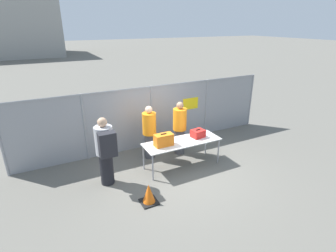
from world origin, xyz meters
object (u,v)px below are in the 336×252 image
Objects in this scene: traveler_hooded at (105,150)px; security_worker_far at (149,132)px; security_worker_near at (180,127)px; inspection_table at (182,143)px; suitcase_orange at (164,140)px; suitcase_red at (198,133)px; utility_trailer at (183,111)px; traffic_cone at (149,194)px.

traveler_hooded is 1.09× the size of security_worker_far.
traveler_hooded is 1.07× the size of security_worker_near.
traveler_hooded is at bearing 178.96° from inspection_table.
suitcase_orange reaches higher than suitcase_red.
traveler_hooded is (-2.14, 0.04, 0.26)m from inspection_table.
inspection_table is 3.65m from utility_trailer.
suitcase_red is at bearing 152.15° from security_worker_far.
suitcase_orange is (-0.58, -0.01, 0.22)m from inspection_table.
traffic_cone is at bearing 35.49° from security_worker_near.
traveler_hooded is 2.58m from security_worker_near.
suitcase_red is 0.82× the size of traffic_cone.
suitcase_red is 2.69m from traveler_hooded.
suitcase_orange is at bearing 100.08° from security_worker_far.
security_worker_near is 0.37× the size of utility_trailer.
suitcase_red is 3.39m from utility_trailer.
suitcase_orange is 1.61m from traffic_cone.
traffic_cone is at bearing -128.03° from utility_trailer.
inspection_table is 1.94m from traffic_cone.
security_worker_near is (-0.21, 0.70, -0.02)m from suitcase_red.
suitcase_red is 0.22× the size of traveler_hooded.
traveler_hooded is 5.07m from utility_trailer.
suitcase_orange is 1.19m from security_worker_near.
utility_trailer is at bearing 51.97° from traffic_cone.
security_worker_far is 3.41× the size of traffic_cone.
utility_trailer is 9.45× the size of traffic_cone.
suitcase_red is at bearing 96.99° from security_worker_near.
security_worker_far is 0.36× the size of utility_trailer.
traffic_cone is at bearing -143.34° from inspection_table.
security_worker_near is at bearing 39.53° from suitcase_orange.
utility_trailer is 5.42m from traffic_cone.
suitcase_red is 2.45m from traffic_cone.
utility_trailer is at bearing -131.74° from security_worker_near.
traveler_hooded is (-1.56, 0.05, 0.04)m from suitcase_orange.
suitcase_orange is 1.28× the size of suitcase_red.
security_worker_near is at bearing -7.81° from traveler_hooded.
inspection_table is at bearing -175.20° from suitcase_red.
security_worker_near is 2.70m from traffic_cone.
security_worker_far reaches higher than utility_trailer.
inspection_table is 1.09m from security_worker_far.
utility_trailer is at bearing -129.24° from security_worker_far.
suitcase_red is 1.44m from security_worker_far.
utility_trailer is (2.42, 3.16, -0.50)m from suitcase_orange.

